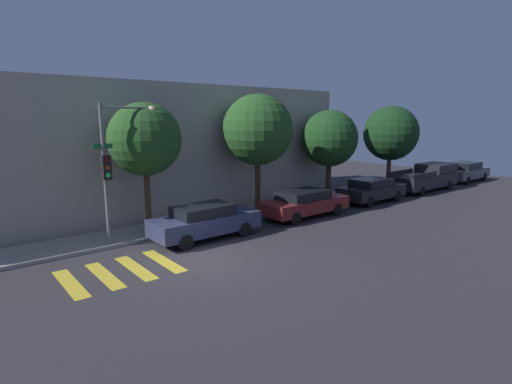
{
  "coord_description": "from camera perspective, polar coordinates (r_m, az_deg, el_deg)",
  "views": [
    {
      "loc": [
        -6.83,
        -11.2,
        4.8
      ],
      "look_at": [
        4.02,
        2.1,
        1.6
      ],
      "focal_mm": 28.0,
      "sensor_mm": 36.0,
      "label": 1
    }
  ],
  "objects": [
    {
      "name": "tree_near_corner",
      "position": [
        16.82,
        -15.61,
        7.23
      ],
      "size": [
        2.96,
        2.96,
        5.43
      ],
      "color": "#42301E",
      "rests_on": "ground"
    },
    {
      "name": "tree_far_end",
      "position": [
        23.77,
        10.48,
        7.51
      ],
      "size": [
        3.27,
        3.27,
        5.26
      ],
      "color": "#42301E",
      "rests_on": "ground"
    },
    {
      "name": "traffic_light_pole",
      "position": [
        15.56,
        -19.25,
        5.09
      ],
      "size": [
        2.46,
        0.56,
        5.32
      ],
      "color": "slate",
      "rests_on": "ground"
    },
    {
      "name": "sedan_far_end",
      "position": [
        23.91,
        16.18,
        0.33
      ],
      "size": [
        4.31,
        1.83,
        1.37
      ],
      "color": "black",
      "rests_on": "ground"
    },
    {
      "name": "building_row",
      "position": [
        21.18,
        -20.39,
        5.61
      ],
      "size": [
        26.0,
        6.0,
        6.42
      ],
      "primitive_type": "cube",
      "color": "#A89E8E",
      "rests_on": "ground"
    },
    {
      "name": "ground_plane",
      "position": [
        13.97,
        -7.46,
        -9.64
      ],
      "size": [
        60.0,
        60.0,
        0.0
      ],
      "primitive_type": "plane",
      "color": "#2D2B30"
    },
    {
      "name": "sedan_near_corner",
      "position": [
        16.15,
        -7.29,
        -4.1
      ],
      "size": [
        4.41,
        1.74,
        1.39
      ],
      "color": "#2D3351",
      "rests_on": "ground"
    },
    {
      "name": "sedan_middle",
      "position": [
        19.68,
        6.93,
        -1.52
      ],
      "size": [
        4.66,
        1.82,
        1.33
      ],
      "color": "maroon",
      "rests_on": "ground"
    },
    {
      "name": "tree_midblock",
      "position": [
        19.93,
        0.25,
        8.85
      ],
      "size": [
        3.5,
        3.5,
        5.97
      ],
      "color": "#42301E",
      "rests_on": "ground"
    },
    {
      "name": "sedan_tail_of_row",
      "position": [
        34.43,
        27.72,
        2.62
      ],
      "size": [
        4.64,
        1.79,
        1.48
      ],
      "color": "#4C5156",
      "rests_on": "ground"
    },
    {
      "name": "tree_behind_truck",
      "position": [
        28.83,
        18.7,
        7.93
      ],
      "size": [
        3.68,
        3.68,
        5.6
      ],
      "color": "brown",
      "rests_on": "ground"
    },
    {
      "name": "sidewalk",
      "position": [
        17.58,
        -14.91,
        -5.41
      ],
      "size": [
        26.0,
        2.19,
        0.14
      ],
      "primitive_type": "cube",
      "color": "gray",
      "rests_on": "ground"
    },
    {
      "name": "pickup_truck",
      "position": [
        29.11,
        23.12,
        1.94
      ],
      "size": [
        5.77,
        1.96,
        1.71
      ],
      "color": "black",
      "rests_on": "ground"
    },
    {
      "name": "crosswalk",
      "position": [
        13.6,
        -18.81,
        -10.7
      ],
      "size": [
        3.43,
        2.6,
        0.0
      ],
      "color": "gold",
      "rests_on": "ground"
    }
  ]
}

